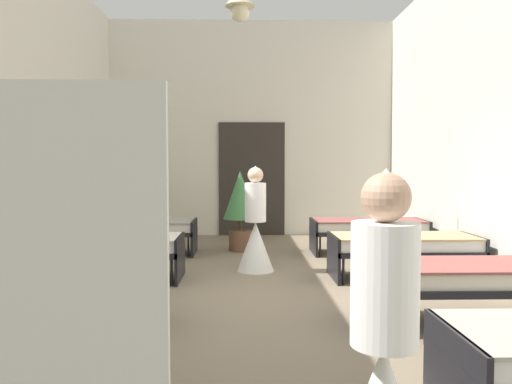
{
  "coord_description": "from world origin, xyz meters",
  "views": [
    {
      "loc": [
        -0.18,
        -5.61,
        1.5
      ],
      "look_at": [
        0.0,
        1.49,
        1.12
      ],
      "focal_mm": 35.41,
      "sensor_mm": 36.0,
      "label": 1
    }
  ],
  "objects_px": {
    "bed_left_row_1": "(54,280)",
    "potted_plant": "(240,202)",
    "nurse_mid_aisle": "(383,383)",
    "bed_left_row_2": "(108,247)",
    "bed_left_row_3": "(139,228)",
    "nurse_near_aisle": "(255,234)",
    "bed_right_row_2": "(404,245)",
    "bed_right_row_3": "(368,227)",
    "bed_right_row_1": "(467,277)"
  },
  "relations": [
    {
      "from": "bed_right_row_1",
      "to": "bed_right_row_2",
      "type": "distance_m",
      "value": 1.9
    },
    {
      "from": "nurse_mid_aisle",
      "to": "bed_left_row_1",
      "type": "bearing_deg",
      "value": 0.33
    },
    {
      "from": "bed_left_row_1",
      "to": "nurse_near_aisle",
      "type": "xyz_separation_m",
      "value": [
        1.93,
        2.41,
        0.09
      ]
    },
    {
      "from": "bed_left_row_1",
      "to": "potted_plant",
      "type": "xyz_separation_m",
      "value": [
        1.7,
        4.1,
        0.41
      ]
    },
    {
      "from": "bed_left_row_2",
      "to": "nurse_near_aisle",
      "type": "xyz_separation_m",
      "value": [
        1.93,
        0.51,
        0.09
      ]
    },
    {
      "from": "bed_right_row_2",
      "to": "nurse_near_aisle",
      "type": "bearing_deg",
      "value": 165.36
    },
    {
      "from": "bed_right_row_1",
      "to": "bed_right_row_3",
      "type": "relative_size",
      "value": 1.0
    },
    {
      "from": "bed_left_row_1",
      "to": "bed_left_row_2",
      "type": "height_order",
      "value": "same"
    },
    {
      "from": "bed_right_row_1",
      "to": "bed_left_row_3",
      "type": "xyz_separation_m",
      "value": [
        -3.88,
        3.8,
        0.0
      ]
    },
    {
      "from": "bed_left_row_3",
      "to": "nurse_near_aisle",
      "type": "distance_m",
      "value": 2.38
    },
    {
      "from": "bed_right_row_2",
      "to": "nurse_near_aisle",
      "type": "height_order",
      "value": "nurse_near_aisle"
    },
    {
      "from": "bed_left_row_2",
      "to": "potted_plant",
      "type": "relative_size",
      "value": 1.36
    },
    {
      "from": "bed_right_row_1",
      "to": "nurse_mid_aisle",
      "type": "xyz_separation_m",
      "value": [
        -1.49,
        -2.48,
        0.09
      ]
    },
    {
      "from": "bed_right_row_2",
      "to": "potted_plant",
      "type": "xyz_separation_m",
      "value": [
        -2.17,
        2.2,
        0.41
      ]
    },
    {
      "from": "nurse_near_aisle",
      "to": "nurse_mid_aisle",
      "type": "xyz_separation_m",
      "value": [
        0.45,
        -4.89,
        0.0
      ]
    },
    {
      "from": "bed_left_row_1",
      "to": "bed_right_row_3",
      "type": "distance_m",
      "value": 5.43
    },
    {
      "from": "bed_right_row_1",
      "to": "bed_left_row_3",
      "type": "distance_m",
      "value": 5.43
    },
    {
      "from": "bed_left_row_3",
      "to": "potted_plant",
      "type": "distance_m",
      "value": 1.78
    },
    {
      "from": "bed_left_row_1",
      "to": "bed_right_row_2",
      "type": "relative_size",
      "value": 1.0
    },
    {
      "from": "bed_left_row_2",
      "to": "nurse_near_aisle",
      "type": "relative_size",
      "value": 1.28
    },
    {
      "from": "nurse_mid_aisle",
      "to": "potted_plant",
      "type": "bearing_deg",
      "value": -37.65
    },
    {
      "from": "bed_left_row_3",
      "to": "potted_plant",
      "type": "relative_size",
      "value": 1.36
    },
    {
      "from": "bed_right_row_2",
      "to": "bed_right_row_3",
      "type": "xyz_separation_m",
      "value": [
        0.0,
        1.9,
        0.0
      ]
    },
    {
      "from": "bed_right_row_3",
      "to": "nurse_mid_aisle",
      "type": "xyz_separation_m",
      "value": [
        -1.49,
        -6.28,
        0.09
      ]
    },
    {
      "from": "bed_right_row_1",
      "to": "bed_left_row_3",
      "type": "bearing_deg",
      "value": 135.57
    },
    {
      "from": "nurse_mid_aisle",
      "to": "bed_left_row_3",
      "type": "bearing_deg",
      "value": -22.77
    },
    {
      "from": "nurse_near_aisle",
      "to": "bed_right_row_1",
      "type": "bearing_deg",
      "value": -124.65
    },
    {
      "from": "nurse_mid_aisle",
      "to": "potted_plant",
      "type": "xyz_separation_m",
      "value": [
        -0.68,
        6.58,
        0.32
      ]
    },
    {
      "from": "bed_left_row_1",
      "to": "bed_right_row_1",
      "type": "relative_size",
      "value": 1.0
    },
    {
      "from": "bed_right_row_1",
      "to": "potted_plant",
      "type": "bearing_deg",
      "value": 117.93
    },
    {
      "from": "bed_left_row_2",
      "to": "bed_left_row_3",
      "type": "relative_size",
      "value": 1.0
    },
    {
      "from": "bed_left_row_2",
      "to": "potted_plant",
      "type": "height_order",
      "value": "potted_plant"
    },
    {
      "from": "bed_left_row_3",
      "to": "nurse_near_aisle",
      "type": "height_order",
      "value": "nurse_near_aisle"
    },
    {
      "from": "bed_right_row_2",
      "to": "nurse_mid_aisle",
      "type": "bearing_deg",
      "value": -108.83
    },
    {
      "from": "potted_plant",
      "to": "bed_left_row_2",
      "type": "bearing_deg",
      "value": -127.73
    },
    {
      "from": "bed_left_row_3",
      "to": "nurse_near_aisle",
      "type": "bearing_deg",
      "value": -35.79
    },
    {
      "from": "potted_plant",
      "to": "bed_left_row_3",
      "type": "bearing_deg",
      "value": -169.98
    },
    {
      "from": "bed_left_row_2",
      "to": "nurse_mid_aisle",
      "type": "relative_size",
      "value": 1.28
    },
    {
      "from": "bed_right_row_1",
      "to": "bed_right_row_3",
      "type": "xyz_separation_m",
      "value": [
        0.0,
        3.8,
        0.0
      ]
    },
    {
      "from": "bed_left_row_3",
      "to": "nurse_mid_aisle",
      "type": "xyz_separation_m",
      "value": [
        2.38,
        -6.28,
        0.09
      ]
    },
    {
      "from": "bed_right_row_1",
      "to": "bed_right_row_3",
      "type": "bearing_deg",
      "value": 90.0
    },
    {
      "from": "bed_left_row_2",
      "to": "bed_left_row_3",
      "type": "height_order",
      "value": "same"
    },
    {
      "from": "bed_left_row_1",
      "to": "bed_left_row_2",
      "type": "relative_size",
      "value": 1.0
    },
    {
      "from": "bed_right_row_2",
      "to": "nurse_near_aisle",
      "type": "xyz_separation_m",
      "value": [
        -1.95,
        0.51,
        0.09
      ]
    },
    {
      "from": "bed_right_row_1",
      "to": "nurse_mid_aisle",
      "type": "bearing_deg",
      "value": -121.06
    },
    {
      "from": "bed_left_row_1",
      "to": "nurse_mid_aisle",
      "type": "height_order",
      "value": "nurse_mid_aisle"
    },
    {
      "from": "bed_right_row_1",
      "to": "nurse_near_aisle",
      "type": "relative_size",
      "value": 1.28
    },
    {
      "from": "bed_right_row_2",
      "to": "bed_right_row_3",
      "type": "bearing_deg",
      "value": 90.0
    },
    {
      "from": "bed_right_row_3",
      "to": "bed_left_row_1",
      "type": "bearing_deg",
      "value": -135.57
    },
    {
      "from": "bed_right_row_3",
      "to": "bed_right_row_2",
      "type": "bearing_deg",
      "value": -90.0
    }
  ]
}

